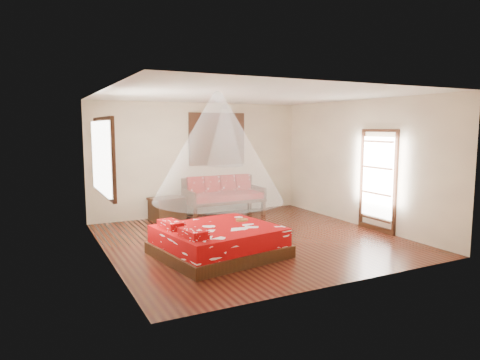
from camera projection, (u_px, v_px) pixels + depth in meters
room at (251, 169)px, 8.30m from camera, size 5.54×5.54×2.84m
bed at (218, 241)px, 7.35m from camera, size 2.23×2.08×0.63m
daybed at (223, 194)px, 10.74m from camera, size 1.95×0.87×0.98m
storage_chest at (167, 208)px, 10.18m from camera, size 0.90×0.75×0.54m
shutter_panel at (217, 139)px, 10.86m from camera, size 1.52×0.06×1.32m
window_left at (105, 157)px, 7.23m from camera, size 0.10×1.74×1.34m
glazed_door at (378, 181)px, 9.02m from camera, size 0.08×1.02×2.16m
wine_tray at (242, 218)px, 7.81m from camera, size 0.23×0.23×0.19m
mosquito_net_main at (218, 148)px, 7.16m from camera, size 2.23×2.23×1.80m
mosquito_net_daybed at (225, 135)px, 10.43m from camera, size 0.90×0.90×1.50m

